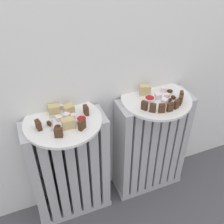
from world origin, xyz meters
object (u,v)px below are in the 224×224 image
at_px(radiator_right, 150,146).
at_px(plate_left, 63,121).
at_px(jam_bowl_left, 82,120).
at_px(fork, 52,121).
at_px(radiator_left, 70,170).
at_px(plate_right, 156,99).
at_px(jam_bowl_right, 150,99).

height_order(radiator_right, plate_left, plate_left).
height_order(plate_left, jam_bowl_left, jam_bowl_left).
xyz_separation_m(radiator_right, fork, (-0.46, 0.01, 0.30)).
bearing_deg(radiator_left, plate_right, 0.00).
relative_size(jam_bowl_right, fork, 0.46).
height_order(jam_bowl_left, fork, jam_bowl_left).
relative_size(radiator_right, jam_bowl_left, 13.17).
xyz_separation_m(plate_right, jam_bowl_right, (-0.04, -0.02, 0.02)).
bearing_deg(jam_bowl_left, plate_left, 144.26).
bearing_deg(jam_bowl_left, radiator_left, 144.26).
distance_m(jam_bowl_right, fork, 0.42).
bearing_deg(jam_bowl_left, fork, 153.98).
relative_size(radiator_left, jam_bowl_left, 13.17).
relative_size(jam_bowl_left, jam_bowl_right, 0.94).
bearing_deg(plate_left, fork, 172.89).
xyz_separation_m(radiator_right, plate_left, (-0.42, -0.00, 0.29)).
relative_size(plate_right, fork, 3.10).
height_order(radiator_left, radiator_right, same).
distance_m(jam_bowl_left, fork, 0.12).
bearing_deg(radiator_left, jam_bowl_right, -2.36).
xyz_separation_m(radiator_right, jam_bowl_right, (-0.04, -0.02, 0.31)).
xyz_separation_m(radiator_right, jam_bowl_left, (-0.35, -0.05, 0.31)).
xyz_separation_m(radiator_left, plate_left, (-0.00, 0.00, 0.29)).
bearing_deg(fork, jam_bowl_left, -26.02).
height_order(radiator_right, jam_bowl_left, jam_bowl_left).
bearing_deg(plate_left, jam_bowl_right, -2.36).
bearing_deg(plate_left, radiator_left, 0.00).
bearing_deg(radiator_right, jam_bowl_right, -159.82).
xyz_separation_m(plate_right, jam_bowl_left, (-0.35, -0.05, 0.02)).
relative_size(radiator_right, jam_bowl_right, 12.32).
xyz_separation_m(plate_left, plate_right, (0.42, 0.00, 0.00)).
relative_size(radiator_left, jam_bowl_right, 12.32).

